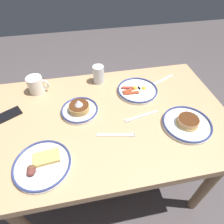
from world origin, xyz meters
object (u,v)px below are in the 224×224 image
plate_far_companion (79,109)px  plate_far_side (42,164)px  plate_center_pancakes (187,123)px  fork_far (116,135)px  fork_near (141,116)px  butter_knife (161,81)px  drinking_glass (99,75)px  coffee_mug (36,85)px  plate_near_main (137,90)px  cell_phone (7,115)px

plate_far_companion → plate_far_side: plate_far_companion is taller
plate_far_companion → plate_center_pancakes: bearing=158.9°
fork_far → fork_near: bearing=-148.0°
fork_near → butter_knife: same height
plate_center_pancakes → fork_far: plate_center_pancakes is taller
drinking_glass → fork_far: 0.46m
fork_near → fork_far: same height
coffee_mug → fork_near: bearing=149.6°
plate_far_companion → fork_far: (-0.16, 0.20, -0.02)m
plate_near_main → drinking_glass: (0.22, -0.15, 0.04)m
coffee_mug → fork_far: 0.59m
coffee_mug → plate_far_side: bearing=95.9°
plate_near_main → fork_far: (0.20, 0.31, -0.01)m
plate_center_pancakes → coffee_mug: (0.78, -0.44, 0.04)m
coffee_mug → plate_near_main: bearing=168.5°
plate_far_side → drinking_glass: bearing=-120.5°
plate_center_pancakes → plate_far_companion: size_ratio=1.23×
plate_near_main → fork_near: bearing=79.3°
coffee_mug → fork_near: size_ratio=0.64×
fork_near → fork_far: (0.16, 0.10, 0.00)m
fork_far → butter_knife: (-0.38, -0.38, -0.00)m
coffee_mug → drinking_glass: size_ratio=1.12×
plate_far_side → fork_near: bearing=-158.3°
drinking_glass → butter_knife: size_ratio=0.56×
plate_near_main → plate_center_pancakes: (-0.17, 0.31, 0.00)m
drinking_glass → cell_phone: (0.54, 0.21, -0.05)m
plate_near_main → drinking_glass: drinking_glass is taller
drinking_glass → butter_knife: (-0.40, 0.07, -0.05)m
plate_center_pancakes → plate_far_companion: 0.58m
drinking_glass → plate_near_main: bearing=145.5°
plate_near_main → coffee_mug: coffee_mug is taller
coffee_mug → cell_phone: size_ratio=0.89×
plate_near_main → cell_phone: bearing=4.7°
plate_far_companion → plate_far_side: bearing=58.7°
coffee_mug → fork_near: coffee_mug is taller
plate_far_companion → plate_far_side: (0.18, 0.30, -0.01)m
plate_center_pancakes → fork_far: bearing=-1.1°
fork_far → butter_knife: size_ratio=0.93×
drinking_glass → cell_phone: size_ratio=0.79×
plate_far_companion → fork_near: bearing=162.6°
plate_center_pancakes → cell_phone: plate_center_pancakes is taller
coffee_mug → fork_far: size_ratio=0.67×
drinking_glass → fork_far: bearing=92.5°
plate_near_main → plate_far_side: plate_far_side is taller
plate_near_main → plate_far_companion: 0.38m
plate_near_main → coffee_mug: bearing=-11.5°
fork_far → butter_knife: 0.54m
fork_far → cell_phone: bearing=-23.8°
plate_near_main → drinking_glass: 0.27m
coffee_mug → cell_phone: bearing=50.8°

